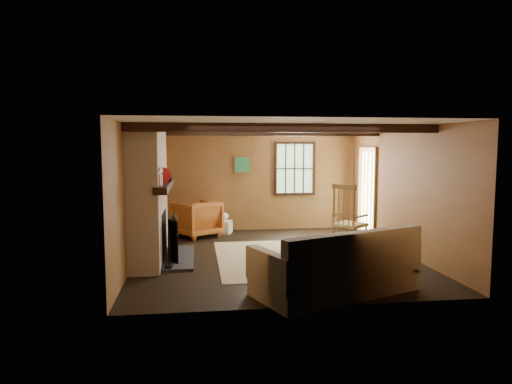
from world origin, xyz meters
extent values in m
plane|color=black|center=(0.00, 0.00, 0.00)|extent=(5.50, 5.50, 0.00)
cube|color=#995A36|center=(0.00, 2.75, 1.20)|extent=(5.00, 0.02, 2.40)
cube|color=#995A36|center=(0.00, -2.75, 1.20)|extent=(5.00, 0.02, 2.40)
cube|color=#995A36|center=(-2.50, 0.00, 1.20)|extent=(0.02, 5.50, 2.40)
cube|color=#995A36|center=(2.50, 0.00, 1.20)|extent=(0.02, 5.50, 2.40)
cube|color=white|center=(0.00, 0.00, 2.40)|extent=(5.00, 5.50, 0.02)
cube|color=black|center=(0.00, -1.20, 2.33)|extent=(5.00, 0.12, 0.14)
cube|color=black|center=(0.00, 1.20, 2.33)|extent=(5.00, 0.12, 0.14)
cube|color=black|center=(1.00, 2.72, 1.50)|extent=(1.02, 0.06, 1.32)
cube|color=#A8CC9C|center=(1.00, 2.75, 1.50)|extent=(0.90, 0.01, 1.20)
cube|color=black|center=(1.00, 2.73, 1.50)|extent=(0.90, 0.03, 0.02)
cube|color=olive|center=(2.47, 1.70, 1.00)|extent=(0.06, 1.00, 2.06)
cube|color=#A8CC9C|center=(2.50, 1.70, 1.00)|extent=(0.01, 0.80, 1.85)
cube|color=olive|center=(-0.30, 2.72, 1.60)|extent=(0.42, 0.03, 0.42)
cube|color=#297D6C|center=(-0.30, 2.71, 1.60)|extent=(0.36, 0.01, 0.36)
cube|color=#A44F3F|center=(-2.25, 0.00, 1.20)|extent=(0.50, 2.20, 2.40)
cube|color=black|center=(-2.18, 0.00, 0.45)|extent=(0.38, 1.00, 0.85)
cube|color=#3E3E44|center=(-1.75, 0.00, 0.03)|extent=(0.55, 1.80, 0.05)
cube|color=black|center=(-1.97, 0.00, 1.35)|extent=(0.22, 2.30, 0.12)
cube|color=black|center=(-1.82, -0.39, 0.41)|extent=(0.19, 0.33, 0.73)
cube|color=black|center=(-1.82, -0.02, 0.41)|extent=(0.08, 0.36, 0.73)
cube|color=black|center=(-1.82, 0.36, 0.41)|extent=(0.07, 0.36, 0.73)
cylinder|color=black|center=(-1.88, -0.80, 0.06)|extent=(0.14, 0.14, 0.02)
cylinder|color=black|center=(-1.91, -0.83, 0.34)|extent=(0.01, 0.01, 0.59)
cylinder|color=black|center=(-1.88, -0.80, 0.34)|extent=(0.01, 0.01, 0.59)
cylinder|color=black|center=(-1.85, -0.77, 0.34)|extent=(0.01, 0.01, 0.59)
cylinder|color=white|center=(-1.98, -0.91, 1.51)|extent=(0.09, 0.09, 0.20)
sphere|color=white|center=(-1.98, -0.91, 1.66)|extent=(0.11, 0.11, 0.11)
cylinder|color=#A91313|center=(-1.98, -0.31, 1.55)|extent=(0.27, 0.12, 0.28)
cube|color=black|center=(-1.98, 0.10, 1.47)|extent=(0.24, 0.19, 0.12)
cylinder|color=black|center=(-1.98, 0.44, 1.47)|extent=(0.09, 0.09, 0.11)
cylinder|color=black|center=(-1.98, 0.63, 1.45)|extent=(0.07, 0.07, 0.08)
cube|color=#CFB38A|center=(0.20, -0.20, 0.00)|extent=(2.50, 3.00, 0.01)
cube|color=tan|center=(1.58, 0.28, 0.51)|extent=(0.74, 0.75, 0.06)
cube|color=olive|center=(1.40, 0.14, 1.27)|extent=(0.36, 0.44, 0.09)
cylinder|color=olive|center=(1.90, 0.25, 0.26)|extent=(0.04, 0.04, 0.50)
cylinder|color=olive|center=(1.62, 0.60, 0.26)|extent=(0.04, 0.04, 0.50)
cylinder|color=olive|center=(1.54, -0.03, 0.26)|extent=(0.04, 0.04, 0.50)
cylinder|color=olive|center=(1.26, 0.32, 0.26)|extent=(0.04, 0.04, 0.50)
cylinder|color=olive|center=(1.54, -0.03, 0.90)|extent=(0.04, 0.04, 0.85)
cylinder|color=olive|center=(1.26, 0.32, 0.90)|extent=(0.04, 0.04, 0.85)
cylinder|color=olive|center=(1.47, 0.06, 0.88)|extent=(0.02, 0.02, 0.70)
cylinder|color=olive|center=(1.40, 0.14, 0.88)|extent=(0.02, 0.02, 0.70)
cylinder|color=olive|center=(1.33, 0.23, 0.88)|extent=(0.02, 0.02, 0.70)
cube|color=olive|center=(1.74, 0.09, 0.70)|extent=(0.40, 0.33, 0.03)
cube|color=olive|center=(1.43, 0.48, 0.70)|extent=(0.40, 0.33, 0.03)
cube|color=olive|center=(1.72, 0.11, 0.02)|extent=(0.78, 0.63, 0.03)
cube|color=olive|center=(1.44, 0.46, 0.02)|extent=(0.78, 0.63, 0.03)
cube|color=white|center=(0.50, -2.23, 0.25)|extent=(2.46, 1.78, 0.49)
cube|color=white|center=(0.66, -2.62, 0.62)|extent=(2.15, 1.00, 0.62)
cube|color=white|center=(-0.49, -2.63, 0.47)|extent=(0.52, 1.00, 0.45)
cube|color=white|center=(1.49, -1.83, 0.47)|extent=(0.52, 1.00, 0.45)
ellipsoid|color=white|center=(0.98, -1.91, 0.62)|extent=(0.43, 0.28, 0.40)
cylinder|color=#523123|center=(-1.97, 2.60, 0.07)|extent=(0.45, 0.13, 0.13)
cylinder|color=#523123|center=(-1.82, 2.60, 0.07)|extent=(0.45, 0.13, 0.13)
cylinder|color=#523123|center=(-1.67, 2.60, 0.07)|extent=(0.45, 0.13, 0.13)
cylinder|color=#523123|center=(-1.97, 2.60, 0.20)|extent=(0.45, 0.13, 0.13)
cylinder|color=#523123|center=(-1.82, 2.60, 0.20)|extent=(0.45, 0.13, 0.13)
cylinder|color=#523123|center=(-1.67, 2.60, 0.20)|extent=(0.45, 0.13, 0.13)
cube|color=white|center=(-0.86, 2.40, 0.15)|extent=(0.60, 0.52, 0.30)
ellipsoid|color=white|center=(-0.86, 2.40, 0.40)|extent=(0.49, 0.44, 0.20)
imported|color=#BF6026|center=(-1.40, 2.06, 0.41)|extent=(1.22, 1.23, 0.81)
camera|label=1|loc=(-1.41, -8.26, 2.04)|focal=32.00mm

